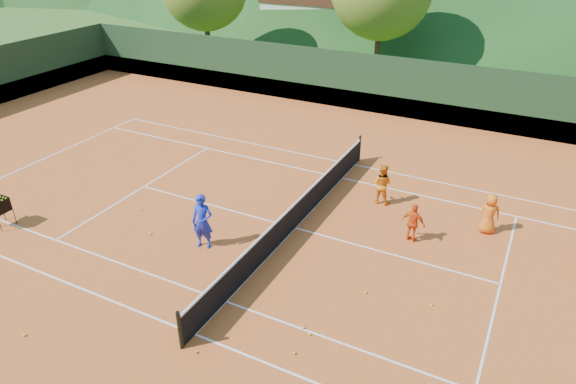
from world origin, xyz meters
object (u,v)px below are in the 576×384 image
at_px(coach, 202,222).
at_px(student_c, 489,214).
at_px(tennis_net, 295,215).
at_px(student_b, 413,223).
at_px(student_a, 382,184).

xyz_separation_m(coach, student_c, (7.63, 4.85, -0.21)).
height_order(coach, tennis_net, coach).
distance_m(student_b, student_c, 2.57).
relative_size(coach, student_b, 1.38).
xyz_separation_m(coach, tennis_net, (2.02, 2.23, -0.39)).
relative_size(student_a, student_c, 1.07).
bearing_deg(student_a, coach, 53.25).
bearing_deg(student_b, student_c, -132.63).
relative_size(student_b, student_c, 0.94).
height_order(student_a, student_b, student_a).
height_order(student_a, tennis_net, student_a).
relative_size(student_c, tennis_net, 0.11).
height_order(student_b, tennis_net, student_b).
xyz_separation_m(student_a, student_c, (3.67, -0.32, -0.05)).
bearing_deg(coach, student_b, 15.39).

